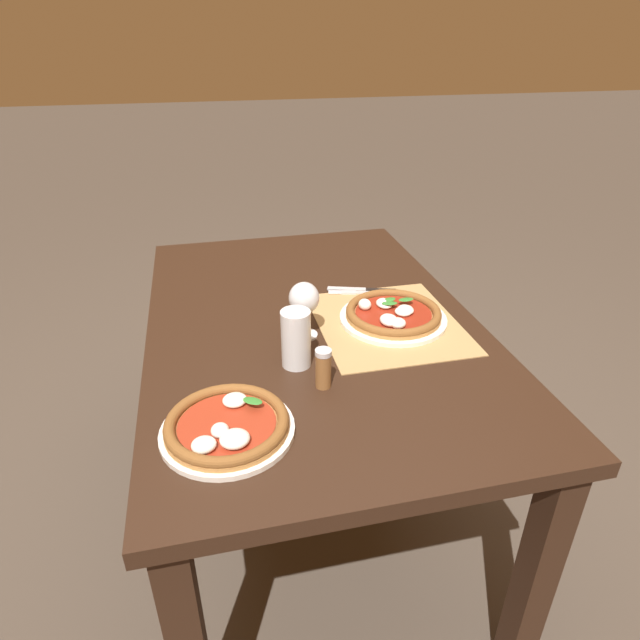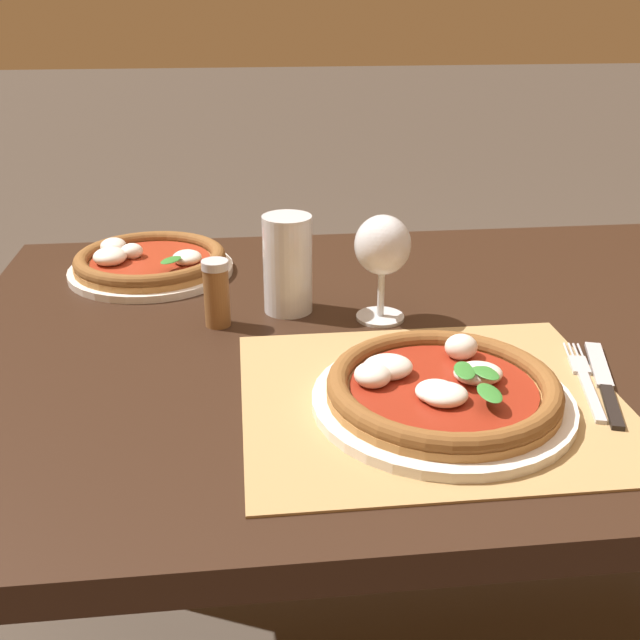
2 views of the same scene
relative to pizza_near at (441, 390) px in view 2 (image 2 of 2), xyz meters
The scene contains 9 objects.
dining_table 0.26m from the pizza_near, 72.30° to the left, with size 1.38×0.91×0.74m.
paper_placemat 0.03m from the pizza_near, 108.27° to the left, with size 0.44×0.38×0.00m, color #A88451.
pizza_near is the anchor object (origin of this frame).
pizza_far 0.61m from the pizza_near, 127.41° to the left, with size 0.27×0.27×0.05m.
wine_glass 0.27m from the pizza_near, 94.85° to the left, with size 0.08×0.08×0.16m.
pint_glass 0.34m from the pizza_near, 116.68° to the left, with size 0.07×0.07×0.15m.
fork 0.19m from the pizza_near, 11.22° to the left, with size 0.07×0.20×0.00m.
knife 0.21m from the pizza_near, ahead, with size 0.08×0.21×0.01m.
pepper_shaker 0.37m from the pizza_near, 134.53° to the left, with size 0.04×0.04×0.10m.
Camera 2 is at (-0.29, -0.94, 1.18)m, focal length 42.00 mm.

